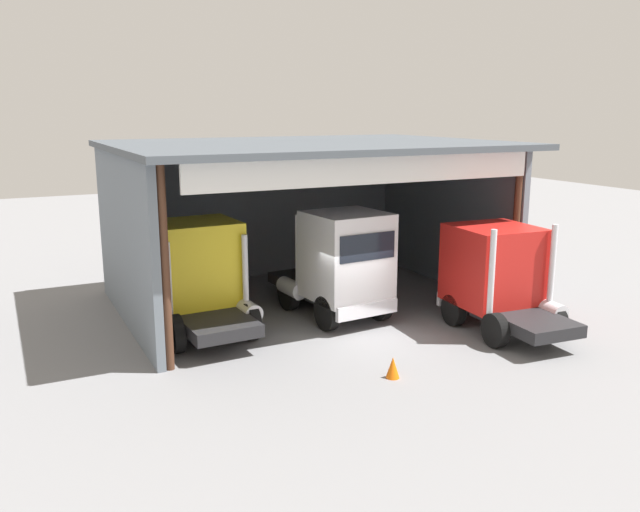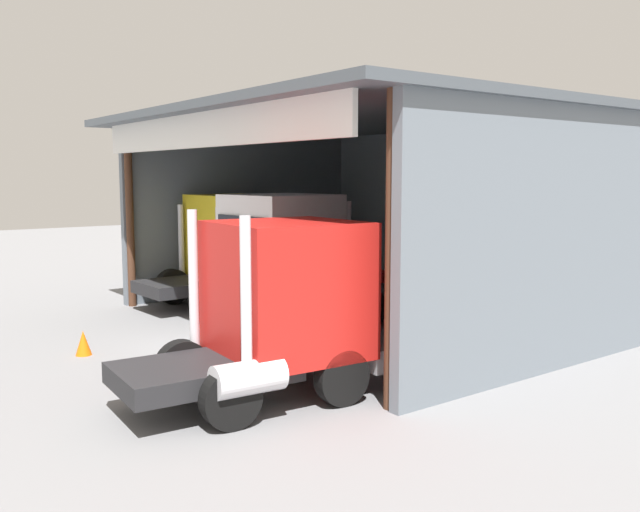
% 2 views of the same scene
% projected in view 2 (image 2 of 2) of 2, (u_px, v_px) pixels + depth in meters
% --- Properties ---
extents(ground_plane, '(80.00, 80.00, 0.00)m').
position_uv_depth(ground_plane, '(220.00, 344.00, 16.50)').
color(ground_plane, slate).
rests_on(ground_plane, ground).
extents(workshop_shed, '(12.90, 9.77, 5.69)m').
position_uv_depth(workshop_shed, '(379.00, 182.00, 19.10)').
color(workshop_shed, slate).
rests_on(workshop_shed, ground).
extents(truck_yellow_center_right_bay, '(2.85, 4.39, 3.45)m').
position_uv_depth(truck_yellow_center_right_bay, '(229.00, 247.00, 21.34)').
color(truck_yellow_center_right_bay, yellow).
rests_on(truck_yellow_center_right_bay, ground).
extents(truck_white_left_bay, '(2.75, 5.36, 3.58)m').
position_uv_depth(truck_white_left_bay, '(291.00, 262.00, 17.31)').
color(truck_white_left_bay, white).
rests_on(truck_white_left_bay, ground).
extents(truck_red_center_left_bay, '(2.69, 4.67, 3.43)m').
position_uv_depth(truck_red_center_left_bay, '(277.00, 304.00, 12.37)').
color(truck_red_center_left_bay, red).
rests_on(truck_red_center_left_bay, ground).
extents(oil_drum, '(0.58, 0.58, 0.86)m').
position_uv_depth(oil_drum, '(382.00, 284.00, 22.73)').
color(oil_drum, gold).
rests_on(oil_drum, ground).
extents(tool_cart, '(0.90, 0.60, 1.00)m').
position_uv_depth(tool_cart, '(379.00, 286.00, 21.90)').
color(tool_cart, red).
rests_on(tool_cart, ground).
extents(traffic_cone, '(0.36, 0.36, 0.56)m').
position_uv_depth(traffic_cone, '(83.00, 343.00, 15.42)').
color(traffic_cone, orange).
rests_on(traffic_cone, ground).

